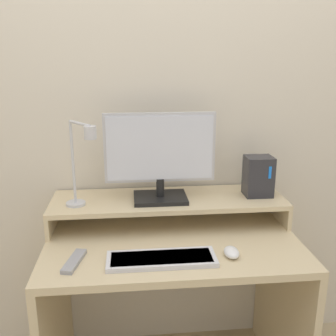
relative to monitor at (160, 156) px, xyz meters
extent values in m
cube|color=beige|center=(0.04, 0.21, 0.17)|extent=(6.00, 0.05, 2.50)
cube|color=beige|center=(0.04, -0.15, -0.34)|extent=(1.06, 0.65, 0.03)
cube|color=beige|center=(-0.47, -0.15, -0.71)|extent=(0.03, 0.65, 0.72)
cube|color=beige|center=(0.55, -0.15, -0.71)|extent=(0.03, 0.65, 0.72)
cube|color=beige|center=(-0.48, 0.02, -0.27)|extent=(0.02, 0.31, 0.10)
cube|color=beige|center=(0.56, 0.02, -0.27)|extent=(0.02, 0.31, 0.10)
cube|color=beige|center=(0.04, 0.02, -0.21)|extent=(1.06, 0.31, 0.02)
cube|color=black|center=(0.00, 0.00, -0.19)|extent=(0.24, 0.18, 0.02)
cylinder|color=black|center=(0.00, 0.00, -0.14)|extent=(0.04, 0.04, 0.08)
cube|color=#B7B7BC|center=(0.00, 0.00, 0.04)|extent=(0.49, 0.02, 0.31)
cube|color=silver|center=(0.00, -0.01, 0.04)|extent=(0.46, 0.01, 0.28)
cylinder|color=silver|center=(-0.37, -0.03, -0.20)|extent=(0.08, 0.08, 0.01)
cylinder|color=silver|center=(-0.37, -0.03, -0.01)|extent=(0.01, 0.01, 0.35)
cylinder|color=silver|center=(-0.33, -0.09, 0.16)|extent=(0.10, 0.13, 0.01)
cylinder|color=silver|center=(-0.28, -0.15, 0.14)|extent=(0.05, 0.05, 0.05)
cube|color=#28282D|center=(0.45, 0.01, -0.11)|extent=(0.12, 0.11, 0.18)
cube|color=#1972F2|center=(0.49, -0.04, -0.08)|extent=(0.01, 0.00, 0.06)
cube|color=silver|center=(-0.02, -0.34, -0.31)|extent=(0.41, 0.14, 0.02)
cube|color=#AFAFB3|center=(-0.02, -0.34, -0.31)|extent=(0.38, 0.11, 0.01)
ellipsoid|color=white|center=(0.25, -0.33, -0.30)|extent=(0.06, 0.09, 0.03)
cube|color=#99999E|center=(-0.35, -0.32, -0.31)|extent=(0.08, 0.17, 0.02)
camera|label=1|loc=(-0.13, -1.66, 0.42)|focal=42.00mm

